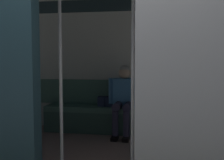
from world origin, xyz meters
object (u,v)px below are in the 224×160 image
person_seated (124,95)px  book (148,107)px  handbag (105,101)px  grab_pole_far (133,81)px  train_car (105,43)px  bench_seat (119,113)px  grab_pole_door (61,80)px

person_seated → book: person_seated is taller
handbag → grab_pole_far: 2.04m
book → train_car: bearing=59.9°
bench_seat → handbag: (0.25, -0.06, 0.19)m
bench_seat → grab_pole_far: bearing=102.0°
person_seated → handbag: 0.38m
train_car → grab_pole_far: 0.98m
train_car → book: bearing=-116.6°
grab_pole_door → grab_pole_far: same height
bench_seat → grab_pole_far: size_ratio=1.24×
book → grab_pole_far: grab_pole_far is taller
bench_seat → grab_pole_door: size_ratio=1.24×
book → grab_pole_door: bearing=61.1°
grab_pole_door → grab_pole_far: bearing=-179.7°
handbag → grab_pole_door: bearing=86.0°
person_seated → book: (-0.41, -0.10, -0.20)m
train_car → person_seated: train_car is taller
person_seated → book: bearing=-166.4°
bench_seat → book: (-0.50, -0.05, 0.12)m
person_seated → grab_pole_far: (-0.30, 1.76, 0.39)m
bench_seat → handbag: handbag is taller
handbag → book: size_ratio=1.18×
handbag → grab_pole_far: bearing=108.8°
book → bench_seat: bearing=1.8°
handbag → book: (-0.75, 0.02, -0.07)m
train_car → handbag: size_ratio=24.62×
handbag → grab_pole_door: size_ratio=0.12×
grab_pole_far → grab_pole_door: bearing=0.3°
person_seated → book: 0.47m
train_car → book: (-0.55, -1.10, -1.03)m
book → grab_pole_door: 2.14m
train_car → person_seated: 1.30m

